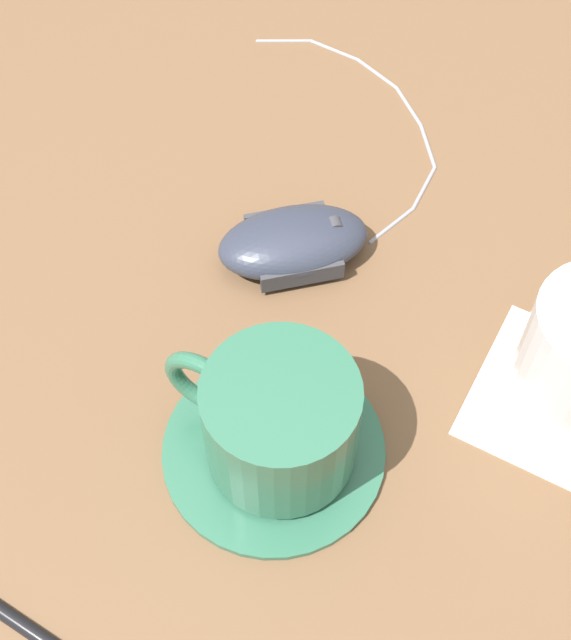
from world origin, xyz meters
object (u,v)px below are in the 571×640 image
saucer (277,443)px  coffee_cup (277,421)px  computer_mouse (294,242)px  pen (20,622)px

saucer → coffee_cup: 0.04m
computer_mouse → pen: bearing=86.4°
coffee_cup → pen: size_ratio=0.81×
saucer → coffee_cup: coffee_cup is taller
saucer → pen: same height
saucer → computer_mouse: size_ratio=1.15×
pen → coffee_cup: bearing=-116.9°
saucer → pen: 0.18m
saucer → computer_mouse: bearing=-67.3°
computer_mouse → saucer: bearing=112.7°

